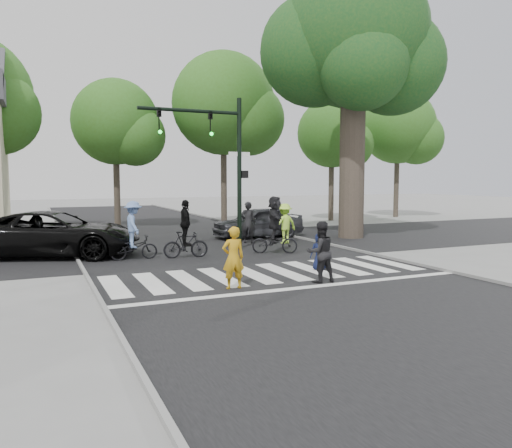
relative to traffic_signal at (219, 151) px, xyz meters
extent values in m
plane|color=gray|center=(-0.35, -6.20, -3.90)|extent=(120.00, 120.00, 0.00)
cube|color=black|center=(-0.35, -1.20, -3.90)|extent=(10.00, 70.00, 0.01)
cube|color=black|center=(-0.35, 1.80, -3.89)|extent=(70.00, 10.00, 0.01)
cube|color=gray|center=(-5.40, -1.20, -3.85)|extent=(0.10, 70.00, 0.10)
cube|color=gray|center=(4.70, -1.20, -3.85)|extent=(0.10, 70.00, 0.10)
cube|color=silver|center=(-4.85, -5.20, -3.89)|extent=(0.55, 3.00, 0.01)
cube|color=silver|center=(-3.85, -5.20, -3.89)|extent=(0.55, 3.00, 0.01)
cube|color=silver|center=(-2.85, -5.20, -3.89)|extent=(0.55, 3.00, 0.01)
cube|color=silver|center=(-1.85, -5.20, -3.89)|extent=(0.55, 3.00, 0.01)
cube|color=silver|center=(-0.85, -5.20, -3.89)|extent=(0.55, 3.00, 0.01)
cube|color=silver|center=(0.15, -5.20, -3.89)|extent=(0.55, 3.00, 0.01)
cube|color=silver|center=(1.15, -5.20, -3.89)|extent=(0.55, 3.00, 0.01)
cube|color=silver|center=(2.15, -5.20, -3.89)|extent=(0.55, 3.00, 0.01)
cube|color=silver|center=(3.15, -5.20, -3.89)|extent=(0.55, 3.00, 0.01)
cube|color=silver|center=(4.15, -5.20, -3.89)|extent=(0.55, 3.00, 0.01)
cube|color=silver|center=(-0.35, -7.40, -3.89)|extent=(10.00, 0.30, 0.01)
cylinder|color=black|center=(0.85, 0.00, -0.90)|extent=(0.18, 0.18, 6.00)
cylinder|color=black|center=(-1.15, 0.00, 1.50)|extent=(4.00, 0.14, 0.14)
imported|color=black|center=(-0.35, 0.00, 1.05)|extent=(0.16, 0.20, 1.00)
sphere|color=#19E533|center=(-0.35, -0.12, 0.65)|extent=(0.14, 0.14, 0.14)
imported|color=black|center=(-2.35, 0.00, 1.05)|extent=(0.16, 0.20, 1.00)
sphere|color=#19E533|center=(-2.35, -0.12, 0.65)|extent=(0.14, 0.14, 0.14)
cube|color=black|center=(1.07, 0.00, -0.90)|extent=(0.28, 0.18, 0.30)
cube|color=#FF660C|center=(1.18, 0.00, -0.90)|extent=(0.02, 0.14, 0.20)
cube|color=white|center=(0.85, 0.00, -0.10)|extent=(0.90, 0.04, 0.18)
cylinder|color=brown|center=(7.15, 1.30, -0.40)|extent=(1.20, 1.20, 7.00)
cylinder|color=brown|center=(7.45, 1.10, 2.60)|extent=(1.29, 1.74, 2.93)
sphere|color=#14481D|center=(7.15, 1.30, 5.60)|extent=(6.80, 6.80, 6.80)
sphere|color=#14481D|center=(8.95, 0.70, 4.30)|extent=(4.80, 4.80, 4.80)
sphere|color=#14481D|center=(5.65, 2.30, 4.90)|extent=(5.20, 5.20, 5.20)
sphere|color=#14481D|center=(7.95, 2.90, 6.90)|extent=(4.40, 4.40, 4.40)
sphere|color=#14481D|center=(6.65, -0.10, 3.90)|extent=(4.00, 4.00, 4.00)
cylinder|color=brown|center=(-2.35, 10.60, -1.10)|extent=(0.36, 0.36, 5.60)
sphere|color=#37691E|center=(-2.35, 10.60, 2.10)|extent=(4.80, 4.80, 4.80)
sphere|color=#37691E|center=(-1.39, 9.88, 1.30)|extent=(3.36, 3.36, 3.36)
cylinder|color=brown|center=(3.65, 9.30, -0.54)|extent=(0.36, 0.36, 6.72)
sphere|color=#37691E|center=(3.65, 9.30, 3.30)|extent=(6.00, 6.00, 6.00)
sphere|color=#37691E|center=(4.85, 8.40, 2.34)|extent=(4.20, 4.20, 4.20)
cylinder|color=brown|center=(11.65, 10.10, -1.17)|extent=(0.36, 0.36, 5.46)
sphere|color=#37691E|center=(11.65, 10.10, 1.95)|extent=(4.60, 4.60, 4.60)
sphere|color=#37691E|center=(12.57, 9.41, 1.17)|extent=(3.22, 3.22, 3.22)
cylinder|color=brown|center=(17.65, 10.70, -0.82)|extent=(0.36, 0.36, 6.16)
sphere|color=#37691E|center=(17.65, 10.70, 2.70)|extent=(5.40, 5.40, 5.40)
sphere|color=#37691E|center=(18.73, 9.89, 1.82)|extent=(3.78, 3.78, 3.78)
imported|color=gold|center=(-2.08, -6.75, -3.09)|extent=(0.61, 0.41, 1.62)
imported|color=#101637|center=(1.35, -5.34, -3.33)|extent=(0.64, 0.50, 1.15)
imported|color=black|center=(0.38, -6.97, -3.06)|extent=(0.84, 0.67, 1.68)
imported|color=black|center=(-3.57, -1.05, -3.47)|extent=(1.63, 0.59, 0.86)
imported|color=#6786BD|center=(-3.57, -1.05, -2.66)|extent=(0.62, 1.07, 1.64)
imported|color=black|center=(-1.80, -1.39, -3.42)|extent=(1.64, 0.64, 0.96)
imported|color=black|center=(-1.80, -1.39, -2.64)|extent=(0.52, 1.01, 1.65)
imported|color=black|center=(1.59, -1.71, -3.45)|extent=(1.81, 1.29, 0.90)
imported|color=black|center=(1.59, -1.71, -2.59)|extent=(1.16, 1.66, 1.73)
imported|color=black|center=(-6.06, 0.82, -3.07)|extent=(6.59, 4.72, 1.67)
imported|color=#38393E|center=(3.09, 3.18, -3.16)|extent=(4.41, 1.84, 1.49)
imported|color=#BDFC45|center=(3.25, 0.68, -3.03)|extent=(1.21, 0.80, 1.75)
imported|color=black|center=(1.83, 1.42, -2.98)|extent=(0.80, 0.72, 1.84)
camera|label=1|loc=(-6.72, -18.55, -1.05)|focal=35.00mm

